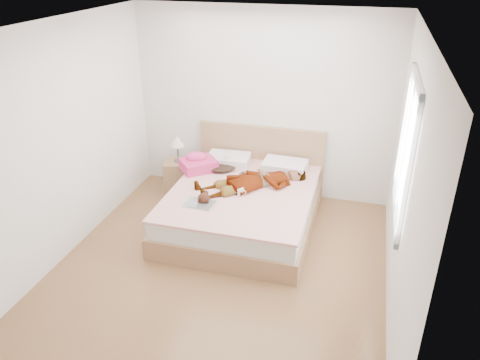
{
  "coord_description": "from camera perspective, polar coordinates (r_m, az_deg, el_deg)",
  "views": [
    {
      "loc": [
        1.37,
        -4.04,
        3.21
      ],
      "look_at": [
        0.0,
        0.85,
        0.7
      ],
      "focal_mm": 35.0,
      "sensor_mm": 36.0,
      "label": 1
    }
  ],
  "objects": [
    {
      "name": "nightstand",
      "position": [
        6.82,
        -7.42,
        0.7
      ],
      "size": [
        0.48,
        0.45,
        0.87
      ],
      "color": "olive",
      "rests_on": "ground"
    },
    {
      "name": "phone",
      "position": [
        6.34,
        -1.76,
        3.08
      ],
      "size": [
        0.1,
        0.11,
        0.06
      ],
      "primitive_type": "cube",
      "rotation": [
        0.44,
        0.0,
        0.63
      ],
      "color": "silver",
      "rests_on": "bed"
    },
    {
      "name": "room_shell",
      "position": [
        4.68,
        19.51,
        3.3
      ],
      "size": [
        4.0,
        4.0,
        4.0
      ],
      "color": "white",
      "rests_on": "ground"
    },
    {
      "name": "plush_toy",
      "position": [
        5.56,
        -4.42,
        -2.09
      ],
      "size": [
        0.16,
        0.23,
        0.12
      ],
      "color": "black",
      "rests_on": "bed"
    },
    {
      "name": "towel",
      "position": [
        6.37,
        -5.15,
        2.08
      ],
      "size": [
        0.58,
        0.57,
        0.24
      ],
      "color": "#E83F6F",
      "rests_on": "bed"
    },
    {
      "name": "ground",
      "position": [
        5.34,
        -2.51,
        -10.69
      ],
      "size": [
        4.0,
        4.0,
        0.0
      ],
      "primitive_type": "plane",
      "color": "#512B19",
      "rests_on": "ground"
    },
    {
      "name": "magazine",
      "position": [
        5.54,
        -4.95,
        -2.87
      ],
      "size": [
        0.4,
        0.28,
        0.02
      ],
      "color": "white",
      "rests_on": "bed"
    },
    {
      "name": "hair",
      "position": [
        6.47,
        -2.2,
        2.03
      ],
      "size": [
        0.52,
        0.61,
        0.08
      ],
      "primitive_type": "ellipsoid",
      "rotation": [
        0.0,
        0.0,
        0.11
      ],
      "color": "black",
      "rests_on": "bed"
    },
    {
      "name": "woman",
      "position": [
        5.91,
        1.74,
        0.23
      ],
      "size": [
        1.54,
        1.34,
        0.21
      ],
      "primitive_type": "imported",
      "rotation": [
        0.0,
        0.0,
        -0.94
      ],
      "color": "white",
      "rests_on": "bed"
    },
    {
      "name": "bed",
      "position": [
        6.02,
        0.48,
        -2.87
      ],
      "size": [
        1.8,
        2.08,
        1.0
      ],
      "color": "brown",
      "rests_on": "ground"
    },
    {
      "name": "coffee_mug",
      "position": [
        5.7,
        0.09,
        -1.44
      ],
      "size": [
        0.12,
        0.09,
        0.09
      ],
      "color": "silver",
      "rests_on": "bed"
    }
  ]
}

